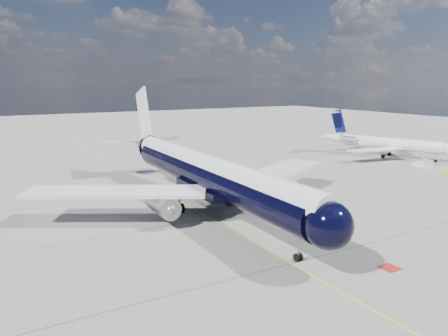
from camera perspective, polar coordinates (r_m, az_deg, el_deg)
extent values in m
plane|color=gray|center=(69.12, -9.77, -2.07)|extent=(320.00, 320.00, 0.00)
cube|color=yellow|center=(64.59, -8.21, -2.96)|extent=(0.16, 160.00, 0.01)
cube|color=maroon|center=(41.06, 20.82, -12.10)|extent=(1.60, 1.60, 0.01)
cylinder|color=black|center=(53.12, -1.90, -1.05)|extent=(5.01, 40.21, 4.01)
sphere|color=black|center=(36.23, 13.53, -7.31)|extent=(4.11, 4.11, 4.01)
cone|color=black|center=(75.64, -10.45, 2.97)|extent=(4.19, 7.49, 4.01)
cylinder|color=white|center=(52.92, -1.90, 0.01)|extent=(4.18, 42.30, 3.13)
cube|color=black|center=(35.90, 13.80, -6.52)|extent=(2.56, 1.33, 0.58)
cube|color=white|center=(50.96, -13.91, -3.01)|extent=(20.25, 14.56, 0.34)
cube|color=white|center=(60.30, 6.86, -0.56)|extent=(20.49, 13.79, 0.34)
cube|color=black|center=(53.46, -1.89, -2.60)|extent=(4.70, 10.67, 1.06)
cylinder|color=#B8B8BF|center=(49.10, -7.94, -4.80)|extent=(2.49, 4.91, 2.37)
cylinder|color=#B8B8BF|center=(55.26, 5.48, -2.92)|extent=(2.49, 4.91, 2.37)
sphere|color=gray|center=(47.11, -6.97, -5.47)|extent=(1.19, 1.19, 1.16)
sphere|color=gray|center=(53.50, 6.82, -3.42)|extent=(1.19, 1.19, 1.16)
cube|color=white|center=(49.08, -8.05, -3.85)|extent=(0.32, 3.38, 1.16)
cube|color=white|center=(55.24, 5.38, -2.07)|extent=(0.32, 3.38, 1.16)
cube|color=white|center=(74.57, -10.47, 7.02)|extent=(0.50, 6.70, 9.00)
cube|color=white|center=(75.53, -10.47, 3.60)|extent=(13.81, 3.72, 0.23)
cylinder|color=gray|center=(39.91, 9.71, -10.14)|extent=(0.19, 0.19, 2.22)
cylinder|color=black|center=(40.14, 9.42, -11.46)|extent=(0.21, 0.74, 0.74)
cylinder|color=black|center=(40.39, 9.91, -11.33)|extent=(0.21, 0.74, 0.74)
cylinder|color=gray|center=(53.87, -5.86, -4.23)|extent=(0.28, 0.28, 2.01)
cylinder|color=gray|center=(56.73, 0.45, -3.37)|extent=(0.28, 0.28, 2.01)
cylinder|color=black|center=(53.59, -5.60, -5.25)|extent=(0.50, 1.17, 1.16)
cylinder|color=black|center=(54.62, -6.08, -4.94)|extent=(0.50, 1.17, 1.16)
cylinder|color=black|center=(56.46, 0.73, -4.33)|extent=(0.50, 1.17, 1.16)
cylinder|color=black|center=(57.44, 0.16, -4.05)|extent=(0.50, 1.17, 1.16)
cylinder|color=white|center=(97.65, 21.03, 2.96)|extent=(9.24, 20.14, 2.51)
cone|color=white|center=(102.76, 13.93, 3.97)|extent=(3.93, 5.23, 2.51)
cube|color=white|center=(91.97, 19.10, 2.27)|extent=(11.95, 4.65, 0.20)
cube|color=white|center=(104.14, 21.72, 3.08)|extent=(10.05, 10.60, 0.20)
cylinder|color=#B8B8BF|center=(98.84, 16.08, 3.58)|extent=(2.32, 3.28, 1.40)
cylinder|color=#B8B8BF|center=(102.40, 16.99, 3.79)|extent=(2.32, 3.28, 1.40)
cube|color=white|center=(99.27, 16.20, 3.61)|extent=(1.38, 1.72, 0.17)
cube|color=white|center=(101.98, 16.89, 3.76)|extent=(1.38, 1.72, 0.17)
cube|color=#0A0F49|center=(101.78, 14.73, 5.85)|extent=(1.52, 3.76, 5.71)
cube|color=white|center=(101.85, 14.51, 7.12)|extent=(7.64, 4.25, 0.15)
cylinder|color=gray|center=(95.45, 25.94, 1.18)|extent=(0.19, 0.19, 1.58)
cylinder|color=black|center=(95.55, 25.91, 0.82)|extent=(0.35, 0.58, 0.56)
cylinder|color=gray|center=(96.50, 20.06, 1.73)|extent=(0.24, 0.24, 1.58)
cylinder|color=gray|center=(99.97, 20.80, 1.99)|extent=(0.24, 0.24, 1.58)
cylinder|color=black|center=(96.58, 20.04, 1.44)|extent=(0.54, 0.84, 0.78)
cylinder|color=black|center=(100.05, 20.78, 1.71)|extent=(0.54, 0.84, 0.78)
cube|color=white|center=(89.29, 24.54, 0.37)|extent=(2.75, 3.24, 0.87)
cube|color=#B8B8BF|center=(89.03, 24.62, 1.39)|extent=(1.68, 2.95, 2.01)
cylinder|color=gray|center=(88.58, 24.37, 1.49)|extent=(0.50, 2.73, 1.96)
cylinder|color=gray|center=(89.41, 24.89, 1.53)|extent=(0.50, 2.73, 1.96)
cylinder|color=black|center=(84.44, 27.26, -0.55)|extent=(0.25, 0.57, 0.56)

